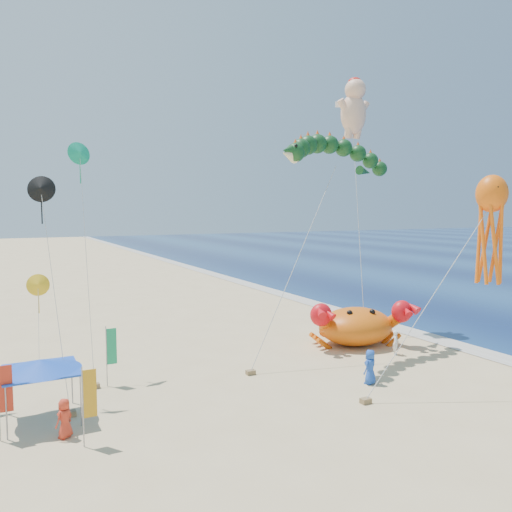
{
  "coord_description": "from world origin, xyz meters",
  "views": [
    {
      "loc": [
        -15.55,
        -24.06,
        9.17
      ],
      "look_at": [
        -2.0,
        2.0,
        6.5
      ],
      "focal_mm": 35.0,
      "sensor_mm": 36.0,
      "label": 1
    }
  ],
  "objects_px": {
    "dragon_kite": "(334,158)",
    "canopy_blue": "(41,366)",
    "crab_inflatable": "(357,325)",
    "cherub_kite": "(354,107)",
    "octopus_kite": "(490,222)"
  },
  "relations": [
    {
      "from": "crab_inflatable",
      "to": "cherub_kite",
      "type": "xyz_separation_m",
      "value": [
        3.27,
        4.84,
        15.76
      ]
    },
    {
      "from": "crab_inflatable",
      "to": "octopus_kite",
      "type": "distance_m",
      "value": 12.03
    },
    {
      "from": "dragon_kite",
      "to": "cherub_kite",
      "type": "relative_size",
      "value": 0.7
    },
    {
      "from": "crab_inflatable",
      "to": "dragon_kite",
      "type": "height_order",
      "value": "dragon_kite"
    },
    {
      "from": "cherub_kite",
      "to": "crab_inflatable",
      "type": "bearing_deg",
      "value": -124.07
    },
    {
      "from": "dragon_kite",
      "to": "canopy_blue",
      "type": "xyz_separation_m",
      "value": [
        -17.78,
        -3.07,
        -10.05
      ]
    },
    {
      "from": "crab_inflatable",
      "to": "octopus_kite",
      "type": "xyz_separation_m",
      "value": [
        0.63,
        -9.59,
        7.23
      ]
    },
    {
      "from": "dragon_kite",
      "to": "canopy_blue",
      "type": "distance_m",
      "value": 20.65
    },
    {
      "from": "cherub_kite",
      "to": "canopy_blue",
      "type": "height_order",
      "value": "cherub_kite"
    },
    {
      "from": "dragon_kite",
      "to": "canopy_blue",
      "type": "height_order",
      "value": "dragon_kite"
    },
    {
      "from": "dragon_kite",
      "to": "cherub_kite",
      "type": "distance_m",
      "value": 8.99
    },
    {
      "from": "dragon_kite",
      "to": "octopus_kite",
      "type": "relative_size",
      "value": 1.24
    },
    {
      "from": "crab_inflatable",
      "to": "canopy_blue",
      "type": "relative_size",
      "value": 2.12
    },
    {
      "from": "cherub_kite",
      "to": "octopus_kite",
      "type": "relative_size",
      "value": 1.76
    },
    {
      "from": "canopy_blue",
      "to": "dragon_kite",
      "type": "bearing_deg",
      "value": 9.79
    }
  ]
}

